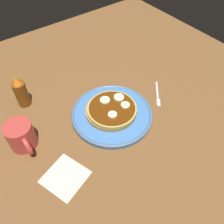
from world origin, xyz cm
name	(u,v)px	position (x,y,z in cm)	size (l,w,h in cm)	color
ground_plane	(112,119)	(0.00, 0.00, -1.50)	(140.00, 140.00, 3.00)	brown
plate	(112,114)	(0.00, 0.00, 1.11)	(28.03, 28.03, 2.07)	#3F72B2
pancake_stack	(112,109)	(-0.26, 0.28, 3.03)	(17.66, 17.46, 2.70)	#B37841
banana_slice_0	(105,100)	(-4.05, 0.21, 4.59)	(3.47, 3.47, 0.72)	beige
banana_slice_1	(125,105)	(1.94, 4.12, 4.62)	(3.05, 3.05, 0.78)	#FCF2B9
banana_slice_2	(112,115)	(2.74, -1.86, 4.59)	(2.97, 2.97, 0.72)	#FCE1BE
banana_slice_3	(119,98)	(-2.16, 4.62, 4.63)	(3.56, 3.56, 0.80)	#F4EABD
coffee_mug	(21,136)	(-6.91, -28.92, 4.58)	(11.72, 8.28, 8.89)	#B23833
napkin	(65,177)	(10.26, -24.28, 0.15)	(11.00, 11.00, 0.30)	beige
fork	(158,95)	(2.14, 19.99, 0.25)	(10.51, 9.20, 0.50)	silver
syrup_bottle	(21,92)	(-23.79, -21.79, 5.56)	(4.53, 4.53, 12.34)	brown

